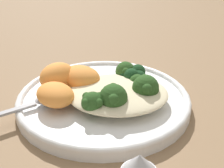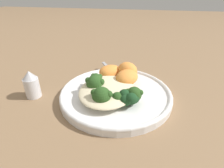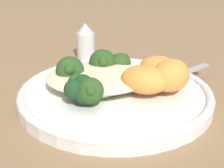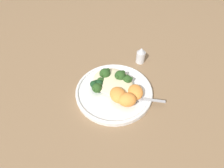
# 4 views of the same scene
# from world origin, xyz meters

# --- Properties ---
(ground_plane) EXTENTS (4.00, 4.00, 0.00)m
(ground_plane) POSITION_xyz_m (0.00, 0.00, 0.00)
(ground_plane) COLOR #846647
(plate) EXTENTS (0.28, 0.28, 0.02)m
(plate) POSITION_xyz_m (-0.00, -0.01, 0.01)
(plate) COLOR white
(plate) RESTS_ON ground_plane
(quinoa_mound) EXTENTS (0.16, 0.13, 0.02)m
(quinoa_mound) POSITION_xyz_m (-0.02, 0.01, 0.03)
(quinoa_mound) COLOR beige
(quinoa_mound) RESTS_ON plate
(broccoli_stalk_0) EXTENTS (0.03, 0.10, 0.03)m
(broccoli_stalk_0) POSITION_xyz_m (0.01, 0.04, 0.04)
(broccoli_stalk_0) COLOR #ADC675
(broccoli_stalk_0) RESTS_ON plate
(broccoli_stalk_1) EXTENTS (0.07, 0.10, 0.04)m
(broccoli_stalk_1) POSITION_xyz_m (-0.01, 0.03, 0.04)
(broccoli_stalk_1) COLOR #ADC675
(broccoli_stalk_1) RESTS_ON plate
(broccoli_stalk_2) EXTENTS (0.11, 0.06, 0.04)m
(broccoli_stalk_2) POSITION_xyz_m (-0.05, 0.01, 0.04)
(broccoli_stalk_2) COLOR #ADC675
(broccoli_stalk_2) RESTS_ON plate
(broccoli_stalk_3) EXTENTS (0.10, 0.03, 0.03)m
(broccoli_stalk_3) POSITION_xyz_m (-0.03, -0.02, 0.03)
(broccoli_stalk_3) COLOR #ADC675
(broccoli_stalk_3) RESTS_ON plate
(broccoli_stalk_4) EXTENTS (0.09, 0.08, 0.04)m
(broccoli_stalk_4) POSITION_xyz_m (-0.03, -0.05, 0.04)
(broccoli_stalk_4) COLOR #ADC675
(broccoli_stalk_4) RESTS_ON plate
(sweet_potato_chunk_0) EXTENTS (0.08, 0.08, 0.03)m
(sweet_potato_chunk_0) POSITION_xyz_m (0.07, 0.02, 0.04)
(sweet_potato_chunk_0) COLOR orange
(sweet_potato_chunk_0) RESTS_ON plate
(sweet_potato_chunk_1) EXTENTS (0.08, 0.08, 0.05)m
(sweet_potato_chunk_1) POSITION_xyz_m (0.08, -0.03, 0.04)
(sweet_potato_chunk_1) COLOR orange
(sweet_potato_chunk_1) RESTS_ON plate
(sweet_potato_chunk_2) EXTENTS (0.09, 0.08, 0.04)m
(sweet_potato_chunk_2) POSITION_xyz_m (0.04, -0.03, 0.04)
(sweet_potato_chunk_2) COLOR orange
(sweet_potato_chunk_2) RESTS_ON plate
(kale_tuft) EXTENTS (0.05, 0.05, 0.03)m
(kale_tuft) POSITION_xyz_m (-0.05, -0.05, 0.04)
(kale_tuft) COLOR #193D1E
(kale_tuft) RESTS_ON plate
(spoon) EXTENTS (0.11, 0.08, 0.01)m
(spoon) POSITION_xyz_m (0.09, 0.02, 0.03)
(spoon) COLOR #A3A3A8
(spoon) RESTS_ON plate
(salt_shaker) EXTENTS (0.04, 0.04, 0.07)m
(salt_shaker) POSITION_xyz_m (-0.04, 0.20, 0.04)
(salt_shaker) COLOR silver
(salt_shaker) RESTS_ON ground_plane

